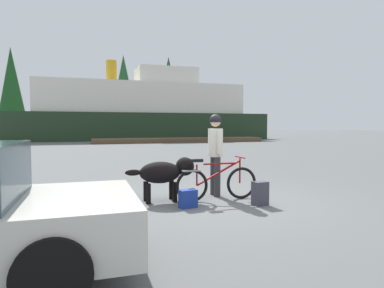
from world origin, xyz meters
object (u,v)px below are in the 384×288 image
at_px(ferry_boat, 143,113).
at_px(bicycle, 217,183).
at_px(handbag_pannier, 188,199).
at_px(backpack, 260,193).
at_px(person_cyclist, 215,146).
at_px(dog, 165,172).

bearing_deg(ferry_boat, bicycle, -96.43).
relative_size(bicycle, handbag_pannier, 5.19).
relative_size(backpack, handbag_pannier, 1.36).
bearing_deg(ferry_boat, handbag_pannier, -97.67).
bearing_deg(person_cyclist, bicycle, -108.44).
bearing_deg(handbag_pannier, dog, 113.39).
height_order(bicycle, ferry_boat, ferry_boat).
xyz_separation_m(bicycle, backpack, (0.65, -0.61, -0.14)).
height_order(dog, ferry_boat, ferry_boat).
bearing_deg(person_cyclist, backpack, -64.81).
bearing_deg(dog, backpack, -27.97).
bearing_deg(person_cyclist, ferry_boat, 83.76).
xyz_separation_m(handbag_pannier, ferry_boat, (4.15, 30.84, 2.76)).
bearing_deg(dog, ferry_boat, 81.64).
relative_size(person_cyclist, ferry_boat, 0.07).
bearing_deg(handbag_pannier, backpack, -9.24).
distance_m(bicycle, dog, 1.06).
bearing_deg(ferry_boat, dog, -98.36).
bearing_deg(person_cyclist, dog, -170.96).
relative_size(bicycle, ferry_boat, 0.07).
bearing_deg(dog, bicycle, -15.30).
bearing_deg(person_cyclist, handbag_pannier, -136.08).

